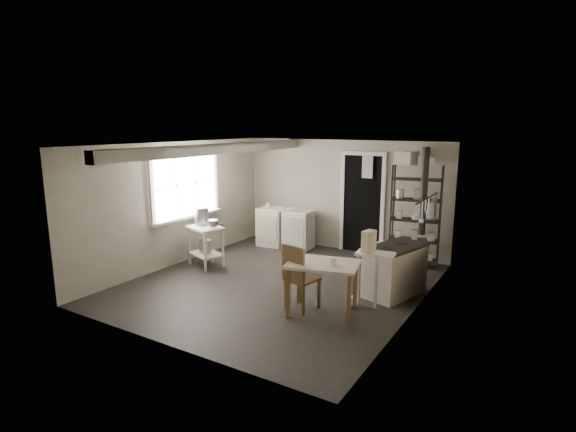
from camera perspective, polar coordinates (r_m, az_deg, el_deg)
The scene contains 31 objects.
floor at distance 7.59m, azimuth -1.19°, elevation -8.56°, with size 5.00×5.00×0.00m, color black.
ceiling at distance 7.13m, azimuth -1.27°, elevation 9.07°, with size 5.00×5.00×0.00m, color silver.
wall_back at distance 9.45m, azimuth 6.94°, elevation 2.59°, with size 4.50×0.02×2.30m, color #B6AE9B.
wall_front at distance 5.40m, azimuth -15.66°, elevation -4.60°, with size 4.50×0.02×2.30m, color #B6AE9B.
wall_left at distance 8.67m, azimuth -13.88°, elevation 1.53°, with size 0.02×5.00×2.30m, color #B6AE9B.
wall_right at distance 6.38m, azimuth 16.09°, elevation -2.13°, with size 0.02×5.00×2.30m, color #B6AE9B.
window at distance 8.74m, azimuth -12.93°, elevation 3.98°, with size 0.12×1.76×1.28m, color white, non-canonical shape.
doorway at distance 9.27m, azimuth 9.38°, elevation 1.41°, with size 0.96×0.10×2.08m, color white, non-canonical shape.
ceiling_beam at distance 7.85m, azimuth -8.76°, elevation 8.44°, with size 0.18×5.00×0.18m, color white, non-canonical shape.
wallpaper_panel at distance 6.39m, azimuth 16.01°, elevation -2.12°, with size 0.01×5.00×2.30m, color beige, non-canonical shape.
utensil_rail at distance 6.89m, azimuth 17.13°, elevation 2.20°, with size 0.06×1.20×0.44m, color #BDBDC0, non-canonical shape.
prep_table at distance 8.52m, azimuth -10.40°, elevation -3.67°, with size 0.66×0.47×0.75m, color white, non-canonical shape.
stockpot at distance 8.57m, azimuth -10.95°, elevation 0.11°, with size 0.27×0.27×0.29m, color #BDBDC0.
saucepan at distance 8.28m, azimuth -9.54°, elevation -0.88°, with size 0.20×0.20×0.11m, color #BDBDC0.
bucket at distance 8.50m, azimuth -10.43°, elevation -3.81°, with size 0.23×0.23×0.25m, color #BDBDC0.
base_cabinets at distance 9.68m, azimuth -0.34°, elevation -1.26°, with size 1.26×0.54×0.83m, color beige, non-canonical shape.
mixing_bowl at distance 9.44m, azimuth 0.07°, elevation 1.49°, with size 0.30×0.30×0.07m, color silver.
counter_cup at distance 9.76m, azimuth -2.50°, elevation 1.89°, with size 0.13×0.13×0.10m, color silver.
shelf_rack at distance 8.60m, azimuth 15.89°, elevation -0.02°, with size 0.90×0.35×1.89m, color black, non-canonical shape.
shelf_jar at distance 8.56m, azimuth 14.12°, elevation 2.83°, with size 0.08×0.08×0.18m, color silver.
storage_box_a at distance 8.53m, azimuth 14.80°, elevation 7.15°, with size 0.35×0.30×0.24m, color beige.
storage_box_b at distance 8.37m, azimuth 17.13°, elevation 6.81°, with size 0.27×0.25×0.17m, color beige.
stove at distance 7.17m, azimuth 13.44°, elevation -6.39°, with size 0.56×1.00×0.79m, color beige, non-canonical shape.
stovepipe at distance 7.28m, azimuth 16.88°, elevation 3.01°, with size 0.11×0.11×1.45m, color black, non-canonical shape.
side_ledge at distance 6.60m, azimuth 10.92°, elevation -7.95°, with size 0.54×0.29×0.83m, color white, non-canonical shape.
oats_box at distance 6.43m, azimuth 10.22°, elevation -3.05°, with size 0.13×0.21×0.32m, color beige.
work_table at distance 6.36m, azimuth 4.40°, elevation -9.02°, with size 0.97×0.68×0.74m, color beige, non-canonical shape.
table_cup at distance 6.10m, azimuth 5.74°, elevation -5.69°, with size 0.10×0.10×0.09m, color silver.
chair at distance 6.45m, azimuth 1.82°, elevation -7.68°, with size 0.40×0.42×0.97m, color brown, non-canonical shape.
flour_sack at distance 8.61m, azimuth 11.88°, elevation -4.66°, with size 0.41×0.34×0.49m, color beige.
floor_crock at distance 6.76m, azimuth 8.06°, elevation -10.58°, with size 0.11×0.11×0.14m, color silver.
Camera 1 is at (3.83, -6.01, 2.61)m, focal length 28.00 mm.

